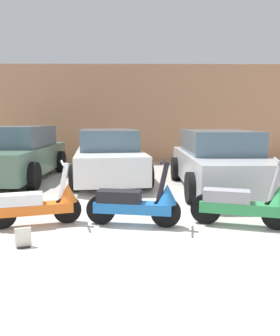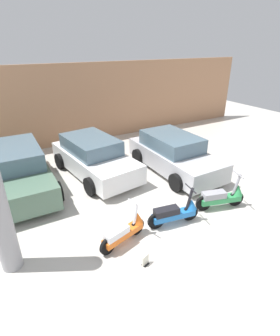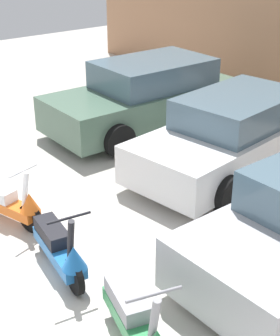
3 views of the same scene
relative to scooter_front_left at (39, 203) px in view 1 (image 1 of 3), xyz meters
The scene contains 9 objects.
ground_plane 1.93m from the scooter_front_left, 33.41° to the right, with size 28.00×28.00×0.00m, color beige.
wall_back 7.94m from the scooter_front_left, 78.25° to the left, with size 19.60×0.12×3.69m, color tan.
scooter_front_left is the anchor object (origin of this frame).
scooter_front_right 1.52m from the scooter_front_left, ahead, with size 1.48×0.58×1.04m.
scooter_front_center 3.19m from the scooter_front_left, ahead, with size 1.50×0.71×1.07m.
car_rear_left 4.53m from the scooter_front_left, 114.23° to the left, with size 2.13×4.33×1.46m.
car_rear_center 4.05m from the scooter_front_left, 79.26° to the left, with size 2.34×4.22×1.37m.
car_rear_right 4.42m from the scooter_front_left, 37.81° to the left, with size 2.00×4.10×1.39m.
placard_near_left_scooter 0.93m from the scooter_front_left, 87.06° to the right, with size 0.20×0.17×0.26m.
Camera 1 is at (-0.07, -3.92, 1.64)m, focal length 35.00 mm.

